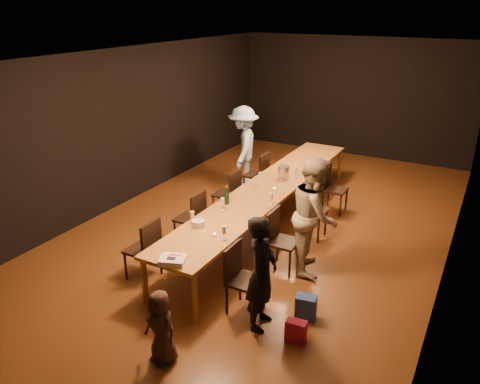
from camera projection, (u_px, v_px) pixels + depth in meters
The scene contains 30 objects.
ground at pixel (267, 226), 8.48m from camera, with size 10.00×10.00×0.00m, color #4D2B13.
room_shell at pixel (270, 113), 7.69m from camera, with size 6.04×10.04×3.02m.
table at pixel (268, 190), 8.21m from camera, with size 0.90×6.00×0.75m.
chair_right_0 at pixel (246, 280), 5.98m from camera, with size 0.42×0.42×0.93m, color black, non-canonical shape.
chair_right_1 at pixel (284, 241), 6.95m from camera, with size 0.42×0.42×0.93m, color black, non-canonical shape.
chair_right_2 at pixel (313, 212), 7.92m from camera, with size 0.42×0.42×0.93m, color black, non-canonical shape.
chair_right_3 at pixel (335, 189), 8.89m from camera, with size 0.42×0.42×0.93m, color black, non-canonical shape.
chair_left_0 at pixel (142, 249), 6.74m from camera, with size 0.42×0.42×0.93m, color black, non-canonical shape.
chair_left_1 at pixel (190, 218), 7.71m from camera, with size 0.42×0.42×0.93m, color black, non-canonical shape.
chair_left_2 at pixel (226, 193), 8.68m from camera, with size 0.42×0.42×0.93m, color black, non-canonical shape.
chair_left_3 at pixel (256, 174), 9.65m from camera, with size 0.42×0.42×0.93m, color black, non-canonical shape.
woman_birthday at pixel (262, 273), 5.61m from camera, with size 0.54×0.36×1.49m, color black.
woman_tan at pixel (314, 215), 6.83m from camera, with size 0.85×0.67×1.76m, color beige.
man_blue at pixel (243, 147), 10.08m from camera, with size 1.13×0.65×1.75m, color #99C4ED.
child at pixel (161, 327), 5.14m from camera, with size 0.44×0.28×0.89m, color #3F2C23.
gift_bag_red at pixel (296, 331), 5.54m from camera, with size 0.24×0.13×0.29m, color #BB1C44.
gift_bag_blue at pixel (306, 307), 5.95m from camera, with size 0.26×0.17×0.32m, color #264CA5.
birthday_cake at pixel (173, 260), 5.81m from camera, with size 0.39×0.35×0.08m.
plate_stack at pixel (198, 224), 6.73m from camera, with size 0.19×0.19×0.10m, color silver.
champagne_bottle at pixel (227, 195), 7.46m from camera, with size 0.08×0.08×0.32m, color black, non-canonical shape.
ice_bucket at pixel (284, 172), 8.58m from camera, with size 0.21×0.21×0.24m, color silver.
wineglass_0 at pixel (192, 218), 6.79m from camera, with size 0.06×0.06×0.21m, color beige, non-canonical shape.
wineglass_1 at pixel (224, 233), 6.35m from camera, with size 0.06×0.06×0.21m, color beige, non-canonical shape.
wineglass_2 at pixel (223, 204), 7.26m from camera, with size 0.06×0.06×0.21m, color silver, non-canonical shape.
wineglass_3 at pixel (271, 199), 7.44m from camera, with size 0.06×0.06×0.21m, color beige, non-canonical shape.
wineglass_4 at pixel (260, 178), 8.34m from camera, with size 0.06×0.06×0.21m, color silver, non-canonical shape.
wineglass_5 at pixel (295, 172), 8.64m from camera, with size 0.06×0.06×0.21m, color silver, non-canonical shape.
tealight_near at pixel (215, 235), 6.49m from camera, with size 0.05×0.05×0.03m, color #B2B7B2.
tealight_mid at pixel (274, 189), 8.07m from camera, with size 0.05×0.05×0.03m, color #B2B7B2.
tealight_far at pixel (313, 159), 9.61m from camera, with size 0.05×0.05×0.03m, color #B2B7B2.
Camera 1 is at (3.26, -6.91, 3.76)m, focal length 35.00 mm.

